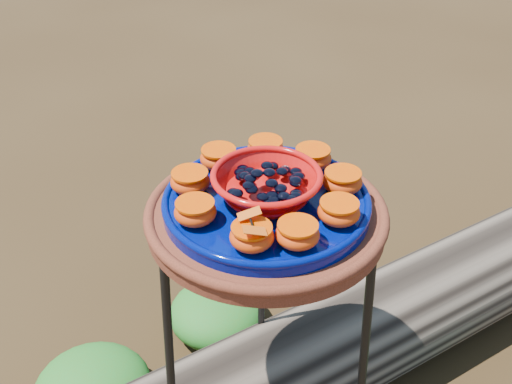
{
  "coord_description": "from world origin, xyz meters",
  "views": [
    {
      "loc": [
        -0.04,
        -0.89,
        1.37
      ],
      "look_at": [
        -0.02,
        0.0,
        0.77
      ],
      "focal_mm": 45.0,
      "sensor_mm": 36.0,
      "label": 1
    }
  ],
  "objects_px": {
    "terracotta_saucer": "(266,217)",
    "driftwood_log": "(383,323)",
    "plant_stand": "(265,362)",
    "cobalt_plate": "(266,204)",
    "red_bowl": "(267,186)"
  },
  "relations": [
    {
      "from": "terracotta_saucer",
      "to": "driftwood_log",
      "type": "bearing_deg",
      "value": 43.41
    },
    {
      "from": "plant_stand",
      "to": "cobalt_plate",
      "type": "bearing_deg",
      "value": 0.0
    },
    {
      "from": "plant_stand",
      "to": "red_bowl",
      "type": "xyz_separation_m",
      "value": [
        0.0,
        0.0,
        0.43
      ]
    },
    {
      "from": "cobalt_plate",
      "to": "red_bowl",
      "type": "height_order",
      "value": "red_bowl"
    },
    {
      "from": "terracotta_saucer",
      "to": "driftwood_log",
      "type": "distance_m",
      "value": 0.73
    },
    {
      "from": "plant_stand",
      "to": "terracotta_saucer",
      "type": "relative_size",
      "value": 1.7
    },
    {
      "from": "cobalt_plate",
      "to": "driftwood_log",
      "type": "height_order",
      "value": "cobalt_plate"
    },
    {
      "from": "red_bowl",
      "to": "driftwood_log",
      "type": "distance_m",
      "value": 0.79
    },
    {
      "from": "driftwood_log",
      "to": "terracotta_saucer",
      "type": "bearing_deg",
      "value": -136.59
    },
    {
      "from": "terracotta_saucer",
      "to": "cobalt_plate",
      "type": "xyz_separation_m",
      "value": [
        0.0,
        0.0,
        0.03
      ]
    },
    {
      "from": "cobalt_plate",
      "to": "driftwood_log",
      "type": "distance_m",
      "value": 0.76
    },
    {
      "from": "terracotta_saucer",
      "to": "red_bowl",
      "type": "xyz_separation_m",
      "value": [
        0.0,
        0.0,
        0.06
      ]
    },
    {
      "from": "plant_stand",
      "to": "red_bowl",
      "type": "height_order",
      "value": "red_bowl"
    },
    {
      "from": "plant_stand",
      "to": "red_bowl",
      "type": "relative_size",
      "value": 3.98
    },
    {
      "from": "terracotta_saucer",
      "to": "red_bowl",
      "type": "bearing_deg",
      "value": 0.0
    }
  ]
}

